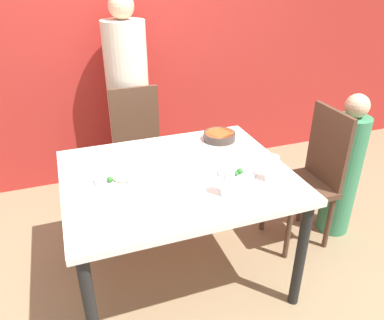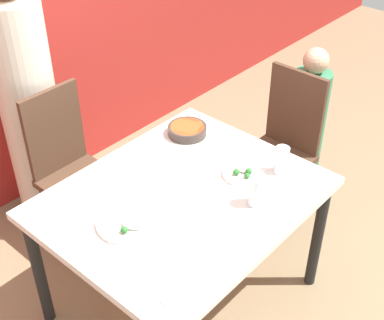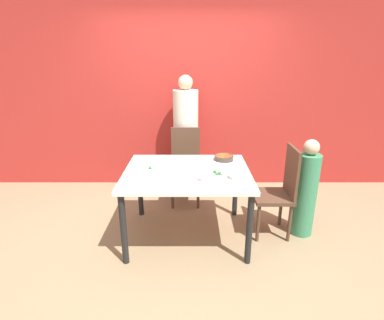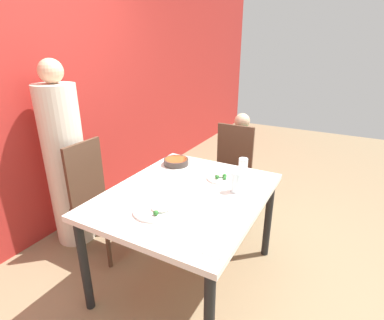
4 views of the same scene
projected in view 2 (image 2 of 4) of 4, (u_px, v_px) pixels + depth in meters
name	position (u px, v px, depth m)	size (l,w,h in m)	color
ground_plane	(184.00, 298.00, 3.02)	(10.00, 10.00, 0.00)	#847051
dining_table	(183.00, 207.00, 2.62)	(1.28, 1.05, 0.76)	silver
chair_adult_spot	(70.00, 166.00, 3.16)	(0.40, 0.40, 0.99)	#4C3323
chair_child_spot	(282.00, 144.00, 3.34)	(0.40, 0.40, 0.99)	#4C3323
person_adult	(30.00, 113.00, 3.20)	(0.34, 0.34, 1.64)	beige
person_child	(306.00, 130.00, 3.53)	(0.24, 0.24, 1.08)	#387F56
bowl_curry	(187.00, 130.00, 2.99)	(0.22, 0.22, 0.05)	#3D332D
plate_rice_adult	(244.00, 172.00, 2.69)	(0.22, 0.22, 0.05)	white
plate_rice_child	(128.00, 223.00, 2.39)	(0.27, 0.27, 0.05)	white
glass_water_tall	(256.00, 191.00, 2.48)	(0.07, 0.07, 0.15)	silver
glass_water_short	(282.00, 160.00, 2.68)	(0.07, 0.07, 0.15)	silver
napkin_folded	(182.00, 299.00, 2.06)	(0.14, 0.14, 0.01)	white
fork_steel	(192.00, 202.00, 2.52)	(0.18, 0.08, 0.01)	silver
spoon_steel	(298.00, 189.00, 2.60)	(0.18, 0.08, 0.01)	silver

